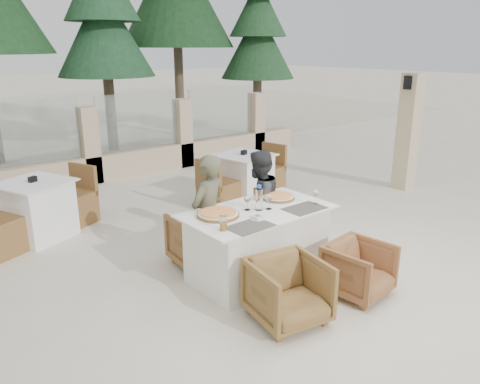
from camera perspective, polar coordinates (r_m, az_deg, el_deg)
ground at (r=5.23m, az=3.05°, el=-10.41°), size 80.00×80.00×0.00m
perimeter_wall_far at (r=8.94m, az=-17.93°, el=6.04°), size 10.00×0.34×1.60m
lantern_pillar at (r=8.67m, az=19.82°, el=6.86°), size 0.34×0.34×2.00m
pine_centre at (r=11.58m, az=-16.14°, el=17.12°), size 2.20×2.20×5.00m
pine_mid_right at (r=13.21m, az=-7.77°, el=21.49°), size 2.99×2.99×6.80m
pine_far_right at (r=13.14m, az=2.17°, el=16.63°), size 1.98×1.98×4.50m
dining_table at (r=5.11m, az=2.12°, el=-6.31°), size 1.60×0.90×0.77m
placemat_near_left at (r=4.53m, az=1.21°, el=-4.21°), size 0.46×0.32×0.00m
placemat_near_right at (r=5.06m, az=7.87°, el=-1.99°), size 0.45×0.30×0.00m
pizza_left at (r=4.79m, az=-2.69°, el=-2.63°), size 0.48×0.48×0.06m
pizza_right at (r=5.34m, az=4.67°, el=-0.58°), size 0.45×0.45×0.05m
water_bottle at (r=4.94m, az=2.34°, el=-0.68°), size 0.10×0.10×0.28m
wine_glass_centre at (r=4.94m, az=0.90°, el=-1.21°), size 0.09×0.09×0.18m
wine_glass_near at (r=4.98m, az=3.54°, el=-1.10°), size 0.08×0.08×0.18m
wine_glass_corner at (r=5.20m, az=9.20°, el=-0.48°), size 0.09×0.09×0.18m
beer_glass_left at (r=4.42m, az=-2.04°, el=-3.80°), size 0.09×0.09×0.14m
beer_glass_right at (r=5.29m, az=2.14°, el=-0.28°), size 0.07×0.07×0.13m
olive_dish at (r=4.71m, az=2.16°, el=-3.06°), size 0.14×0.14×0.04m
armchair_far_left at (r=5.41m, az=-4.55°, el=-5.82°), size 0.71×0.73×0.62m
armchair_far_right at (r=6.00m, az=0.58°, el=-3.29°), size 0.82×0.83×0.63m
armchair_near_left at (r=4.38m, az=5.89°, el=-11.96°), size 0.75×0.76×0.60m
armchair_near_right at (r=4.94m, az=14.29°, el=-9.15°), size 0.65×0.66×0.55m
diner_left at (r=5.12m, az=-3.93°, el=-2.81°), size 0.57×0.47×1.34m
diner_right at (r=5.59m, az=2.28°, el=-1.35°), size 0.74×0.65×1.29m
bg_table_a at (r=6.66m, az=-23.52°, el=-2.04°), size 1.83×1.39×0.77m
bg_table_b at (r=7.60m, az=0.47°, el=1.76°), size 1.77×1.12×0.77m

